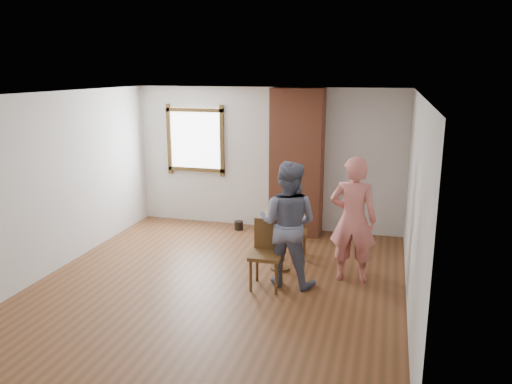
{
  "coord_description": "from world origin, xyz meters",
  "views": [
    {
      "loc": [
        2.18,
        -6.05,
        2.89
      ],
      "look_at": [
        0.31,
        0.8,
        1.15
      ],
      "focal_mm": 35.0,
      "sensor_mm": 36.0,
      "label": 1
    }
  ],
  "objects_px": {
    "dining_chair_left": "(295,228)",
    "side_table": "(280,243)",
    "person_pink": "(353,220)",
    "man": "(288,224)",
    "dining_chair_right": "(268,250)",
    "stoneware_crock": "(274,221)"
  },
  "relations": [
    {
      "from": "dining_chair_right",
      "to": "side_table",
      "type": "xyz_separation_m",
      "value": [
        0.04,
        0.6,
        -0.11
      ]
    },
    {
      "from": "dining_chair_left",
      "to": "dining_chair_right",
      "type": "bearing_deg",
      "value": -103.83
    },
    {
      "from": "stoneware_crock",
      "to": "side_table",
      "type": "height_order",
      "value": "side_table"
    },
    {
      "from": "dining_chair_left",
      "to": "person_pink",
      "type": "xyz_separation_m",
      "value": [
        0.95,
        -0.74,
        0.42
      ]
    },
    {
      "from": "person_pink",
      "to": "dining_chair_left",
      "type": "bearing_deg",
      "value": -35.42
    },
    {
      "from": "stoneware_crock",
      "to": "person_pink",
      "type": "distance_m",
      "value": 2.43
    },
    {
      "from": "man",
      "to": "dining_chair_right",
      "type": "bearing_deg",
      "value": 36.04
    },
    {
      "from": "dining_chair_left",
      "to": "side_table",
      "type": "distance_m",
      "value": 0.63
    },
    {
      "from": "dining_chair_right",
      "to": "side_table",
      "type": "height_order",
      "value": "dining_chair_right"
    },
    {
      "from": "dining_chair_right",
      "to": "stoneware_crock",
      "type": "bearing_deg",
      "value": 100.09
    },
    {
      "from": "dining_chair_left",
      "to": "dining_chair_right",
      "type": "xyz_separation_m",
      "value": [
        -0.14,
        -1.22,
        0.05
      ]
    },
    {
      "from": "person_pink",
      "to": "side_table",
      "type": "bearing_deg",
      "value": -3.88
    },
    {
      "from": "stoneware_crock",
      "to": "dining_chair_left",
      "type": "height_order",
      "value": "dining_chair_left"
    },
    {
      "from": "stoneware_crock",
      "to": "side_table",
      "type": "xyz_separation_m",
      "value": [
        0.48,
        -1.65,
        0.18
      ]
    },
    {
      "from": "dining_chair_right",
      "to": "side_table",
      "type": "relative_size",
      "value": 1.53
    },
    {
      "from": "dining_chair_left",
      "to": "dining_chair_right",
      "type": "distance_m",
      "value": 1.23
    },
    {
      "from": "dining_chair_left",
      "to": "man",
      "type": "height_order",
      "value": "man"
    },
    {
      "from": "dining_chair_left",
      "to": "person_pink",
      "type": "distance_m",
      "value": 1.28
    },
    {
      "from": "man",
      "to": "person_pink",
      "type": "bearing_deg",
      "value": -151.04
    },
    {
      "from": "dining_chair_left",
      "to": "man",
      "type": "distance_m",
      "value": 1.16
    },
    {
      "from": "stoneware_crock",
      "to": "person_pink",
      "type": "xyz_separation_m",
      "value": [
        1.53,
        -1.77,
        0.67
      ]
    },
    {
      "from": "dining_chair_left",
      "to": "side_table",
      "type": "xyz_separation_m",
      "value": [
        -0.1,
        -0.62,
        -0.06
      ]
    }
  ]
}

